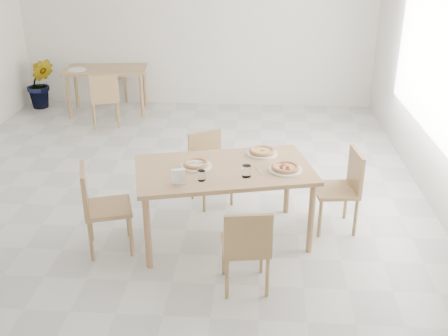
# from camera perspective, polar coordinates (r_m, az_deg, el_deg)

# --- Properties ---
(room) EXTENTS (7.28, 7.00, 7.00)m
(room) POSITION_cam_1_polar(r_m,az_deg,el_deg) (6.16, 22.22, 10.68)
(room) COLOR beige
(room) RESTS_ON ground
(main_table) EXTENTS (1.81, 1.29, 0.75)m
(main_table) POSITION_cam_1_polar(r_m,az_deg,el_deg) (4.92, -0.00, -0.77)
(main_table) COLOR tan
(main_table) RESTS_ON ground
(chair_south) EXTENTS (0.44, 0.44, 0.78)m
(chair_south) POSITION_cam_1_polar(r_m,az_deg,el_deg) (4.28, 2.46, -8.30)
(chair_south) COLOR #A88654
(chair_south) RESTS_ON ground
(chair_north) EXTENTS (0.53, 0.53, 0.78)m
(chair_north) POSITION_cam_1_polar(r_m,az_deg,el_deg) (5.76, -1.68, 0.61)
(chair_north) COLOR #A88654
(chair_north) RESTS_ON ground
(chair_west) EXTENTS (0.53, 0.53, 0.85)m
(chair_west) POSITION_cam_1_polar(r_m,az_deg,el_deg) (4.94, -13.50, -3.73)
(chair_west) COLOR #A88654
(chair_west) RESTS_ON ground
(chair_east) EXTENTS (0.46, 0.46, 0.83)m
(chair_east) POSITION_cam_1_polar(r_m,az_deg,el_deg) (5.31, 12.88, -1.75)
(chair_east) COLOR #A88654
(chair_east) RESTS_ON ground
(plate_margherita) EXTENTS (0.31, 0.31, 0.02)m
(plate_margherita) POSITION_cam_1_polar(r_m,az_deg,el_deg) (5.21, 4.16, 1.61)
(plate_margherita) COLOR white
(plate_margherita) RESTS_ON main_table
(plate_mushroom) EXTENTS (0.29, 0.29, 0.02)m
(plate_mushroom) POSITION_cam_1_polar(r_m,az_deg,el_deg) (4.91, -3.07, 0.23)
(plate_mushroom) COLOR white
(plate_mushroom) RESTS_ON main_table
(plate_pepperoni) EXTENTS (0.31, 0.31, 0.02)m
(plate_pepperoni) POSITION_cam_1_polar(r_m,az_deg,el_deg) (4.86, 6.68, -0.19)
(plate_pepperoni) COLOR white
(plate_pepperoni) RESTS_ON main_table
(pizza_margherita) EXTENTS (0.27, 0.27, 0.03)m
(pizza_margherita) POSITION_cam_1_polar(r_m,az_deg,el_deg) (5.20, 4.17, 1.84)
(pizza_margherita) COLOR #F1AB71
(pizza_margherita) RESTS_ON plate_margherita
(pizza_mushroom) EXTENTS (0.30, 0.30, 0.03)m
(pizza_mushroom) POSITION_cam_1_polar(r_m,az_deg,el_deg) (4.90, -3.07, 0.47)
(pizza_mushroom) COLOR #F1AB71
(pizza_mushroom) RESTS_ON plate_mushroom
(pizza_pepperoni) EXTENTS (0.34, 0.34, 0.03)m
(pizza_pepperoni) POSITION_cam_1_polar(r_m,az_deg,el_deg) (4.85, 6.69, 0.06)
(pizza_pepperoni) COLOR #F1AB71
(pizza_pepperoni) RESTS_ON plate_pepperoni
(tumbler_a) EXTENTS (0.08, 0.08, 0.11)m
(tumbler_a) POSITION_cam_1_polar(r_m,az_deg,el_deg) (4.69, 2.46, -0.35)
(tumbler_a) COLOR white
(tumbler_a) RESTS_ON main_table
(tumbler_b) EXTENTS (0.07, 0.07, 0.09)m
(tumbler_b) POSITION_cam_1_polar(r_m,az_deg,el_deg) (4.62, -2.47, -0.82)
(tumbler_b) COLOR white
(tumbler_b) RESTS_ON main_table
(napkin_holder) EXTENTS (0.14, 0.09, 0.14)m
(napkin_holder) POSITION_cam_1_polar(r_m,az_deg,el_deg) (4.56, -4.98, -0.99)
(napkin_holder) COLOR silver
(napkin_holder) RESTS_ON main_table
(fork_a) EXTENTS (0.07, 0.16, 0.01)m
(fork_a) POSITION_cam_1_polar(r_m,az_deg,el_deg) (4.82, 3.80, -0.36)
(fork_a) COLOR silver
(fork_a) RESTS_ON main_table
(fork_b) EXTENTS (0.02, 0.19, 0.01)m
(fork_b) POSITION_cam_1_polar(r_m,az_deg,el_deg) (5.15, -1.61, 1.32)
(fork_b) COLOR silver
(fork_b) RESTS_ON main_table
(second_table) EXTENTS (1.40, 0.91, 0.75)m
(second_table) POSITION_cam_1_polar(r_m,az_deg,el_deg) (8.95, -12.68, 9.94)
(second_table) COLOR #A88654
(second_table) RESTS_ON ground
(chair_back_s) EXTENTS (0.54, 0.54, 0.85)m
(chair_back_s) POSITION_cam_1_polar(r_m,az_deg,el_deg) (8.25, -12.88, 7.61)
(chair_back_s) COLOR #A88654
(chair_back_s) RESTS_ON ground
(chair_back_n) EXTENTS (0.52, 0.52, 0.84)m
(chair_back_n) POSITION_cam_1_polar(r_m,az_deg,el_deg) (9.68, -11.93, 10.03)
(chair_back_n) COLOR #A88654
(chair_back_n) RESTS_ON ground
(plate_empty) EXTENTS (0.29, 0.29, 0.02)m
(plate_empty) POSITION_cam_1_polar(r_m,az_deg,el_deg) (8.90, -15.71, 10.27)
(plate_empty) COLOR white
(plate_empty) RESTS_ON second_table
(potted_plant) EXTENTS (0.56, 0.50, 0.86)m
(potted_plant) POSITION_cam_1_polar(r_m,az_deg,el_deg) (9.57, -19.34, 8.69)
(potted_plant) COLOR #386A20
(potted_plant) RESTS_ON ground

